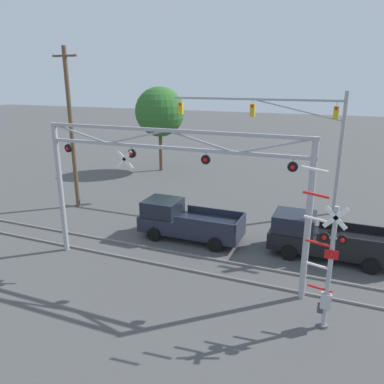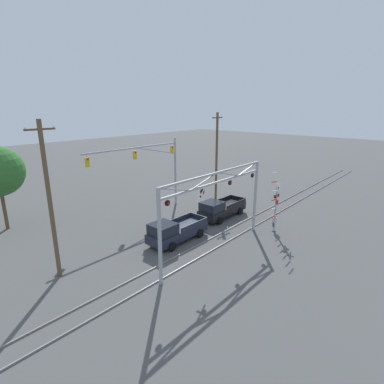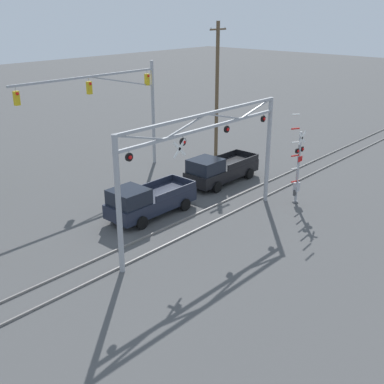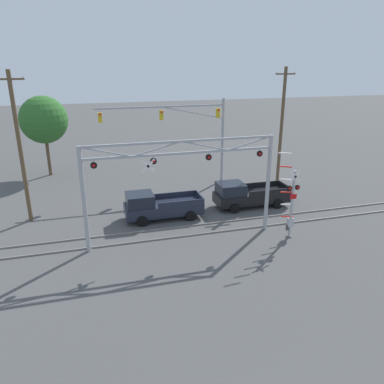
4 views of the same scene
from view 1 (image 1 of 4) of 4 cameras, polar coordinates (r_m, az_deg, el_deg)
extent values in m
cube|color=gray|center=(17.70, -3.03, -11.31)|extent=(80.00, 0.08, 0.10)
cube|color=gray|center=(18.86, -1.17, -9.41)|extent=(80.00, 0.08, 0.10)
cylinder|color=#9EA0A5|center=(19.35, -19.39, 0.38)|extent=(0.25, 0.25, 6.45)
cylinder|color=#9EA0A5|center=(14.77, 17.28, -4.44)|extent=(0.25, 0.25, 6.45)
cube|color=#9EA0A5|center=(15.59, -3.79, 6.73)|extent=(11.91, 0.14, 0.14)
cube|color=#9EA0A5|center=(15.48, -3.85, 9.34)|extent=(11.91, 0.14, 0.14)
cube|color=#9EA0A5|center=(17.86, -16.70, 8.52)|extent=(2.93, 0.08, 0.79)
cube|color=#9EA0A5|center=(16.21, -8.51, 8.26)|extent=(2.93, 0.08, 0.79)
cube|color=#9EA0A5|center=(14.96, 1.26, 7.73)|extent=(2.93, 0.08, 0.79)
cube|color=#9EA0A5|center=(14.20, 12.39, 6.85)|extent=(2.93, 0.08, 0.79)
cylinder|color=black|center=(18.43, -18.30, 6.36)|extent=(0.38, 0.10, 0.38)
sphere|color=red|center=(18.37, -18.44, 6.31)|extent=(0.18, 0.18, 0.18)
cylinder|color=#9EA0A5|center=(18.39, -18.37, 7.09)|extent=(0.04, 0.04, 0.10)
cylinder|color=black|center=(16.46, -9.14, 5.82)|extent=(0.38, 0.10, 0.38)
sphere|color=red|center=(16.40, -9.26, 5.77)|extent=(0.18, 0.18, 0.18)
cylinder|color=#9EA0A5|center=(16.41, -9.18, 6.64)|extent=(0.04, 0.04, 0.10)
cylinder|color=black|center=(15.01, 2.11, 4.96)|extent=(0.38, 0.10, 0.38)
sphere|color=red|center=(14.94, 2.02, 4.91)|extent=(0.18, 0.18, 0.18)
cylinder|color=#9EA0A5|center=(14.96, 2.12, 5.86)|extent=(0.04, 0.04, 0.10)
cylinder|color=black|center=(14.24, 15.10, 3.73)|extent=(0.38, 0.10, 0.38)
sphere|color=red|center=(14.17, 15.07, 3.67)|extent=(0.18, 0.18, 0.18)
cylinder|color=#9EA0A5|center=(14.19, 15.18, 4.68)|extent=(0.04, 0.04, 0.10)
cube|color=white|center=(16.60, -10.28, 4.94)|extent=(0.88, 0.03, 0.88)
cube|color=white|center=(16.60, -10.28, 4.94)|extent=(0.88, 0.03, 0.88)
cylinder|color=black|center=(16.58, -10.33, 4.92)|extent=(0.04, 0.04, 0.02)
cylinder|color=#9EA0A5|center=(13.68, 20.23, -11.01)|extent=(0.16, 0.16, 4.49)
cylinder|color=#59595B|center=(14.79, 19.33, -18.58)|extent=(0.35, 0.35, 0.10)
cube|color=white|center=(12.83, 21.06, -3.69)|extent=(0.78, 0.03, 0.78)
cube|color=white|center=(12.83, 21.06, -3.69)|extent=(0.78, 0.03, 0.78)
cylinder|color=black|center=(12.81, 21.05, -3.73)|extent=(0.04, 0.04, 0.02)
cylinder|color=black|center=(13.20, 19.51, -6.45)|extent=(0.32, 0.09, 0.32)
sphere|color=red|center=(13.14, 19.50, -6.55)|extent=(0.16, 0.16, 0.16)
cylinder|color=black|center=(13.20, 21.95, -6.72)|extent=(0.32, 0.09, 0.32)
sphere|color=red|center=(13.15, 21.94, -6.82)|extent=(0.16, 0.16, 0.16)
cube|color=#9EA0A5|center=(13.20, 20.73, -6.59)|extent=(0.64, 0.06, 0.06)
cube|color=red|center=(13.33, 20.47, -8.92)|extent=(0.44, 0.02, 0.32)
cube|color=#B2B2B7|center=(14.25, 19.73, -15.28)|extent=(0.36, 0.28, 0.56)
cylinder|color=red|center=(14.04, 18.92, -13.72)|extent=(0.85, 0.09, 0.20)
cylinder|color=white|center=(13.65, 18.79, -10.64)|extent=(0.85, 0.09, 0.20)
cylinder|color=red|center=(13.30, 18.65, -7.38)|extent=(0.85, 0.09, 0.20)
cylinder|color=white|center=(13.00, 18.51, -3.97)|extent=(0.85, 0.09, 0.20)
cylinder|color=red|center=(12.74, 18.36, -0.40)|extent=(0.85, 0.09, 0.20)
cylinder|color=white|center=(12.54, 18.21, 3.30)|extent=(0.85, 0.09, 0.20)
cube|color=#3F3F42|center=(14.44, 19.03, -16.39)|extent=(0.24, 0.12, 0.36)
cylinder|color=#9EA0A5|center=(25.07, 21.61, 5.26)|extent=(0.24, 0.24, 7.73)
cube|color=#9EA0A5|center=(25.34, 9.28, 13.78)|extent=(11.27, 0.14, 0.14)
cube|color=#9EA0A5|center=(24.90, 15.68, 11.95)|extent=(5.65, 0.08, 1.28)
cylinder|color=#9EA0A5|center=(26.98, -1.73, 13.84)|extent=(0.04, 0.04, 0.30)
cube|color=gold|center=(27.01, -1.72, 12.66)|extent=(0.30, 0.26, 0.82)
sphere|color=red|center=(26.84, -1.87, 13.23)|extent=(0.18, 0.18, 0.18)
cylinder|color=#9EA0A5|center=(25.35, 9.27, 13.45)|extent=(0.04, 0.04, 0.30)
cube|color=gold|center=(25.39, 9.21, 12.19)|extent=(0.30, 0.26, 0.82)
sphere|color=red|center=(25.21, 9.15, 12.79)|extent=(0.18, 0.18, 0.18)
cylinder|color=#9EA0A5|center=(24.71, 21.22, 12.47)|extent=(0.04, 0.04, 0.30)
cube|color=gold|center=(24.75, 21.08, 11.19)|extent=(0.30, 0.26, 0.82)
sphere|color=red|center=(24.56, 21.14, 11.80)|extent=(0.18, 0.18, 0.18)
cube|color=#1E2333|center=(20.38, -0.15, -5.11)|extent=(5.58, 2.02, 0.80)
cube|color=black|center=(20.75, -4.49, -2.31)|extent=(1.90, 1.86, 0.86)
cube|color=#1E2333|center=(18.97, 1.68, -4.90)|extent=(3.29, 0.08, 0.39)
cube|color=#1E2333|center=(20.68, 3.56, -3.05)|extent=(3.29, 0.08, 0.39)
cube|color=#1E2333|center=(19.36, 7.40, -4.57)|extent=(0.10, 1.94, 0.39)
cylinder|color=black|center=(20.36, -5.79, -6.45)|extent=(0.74, 0.24, 0.74)
cylinder|color=black|center=(22.05, -3.32, -4.52)|extent=(0.74, 0.24, 0.74)
cylinder|color=black|center=(19.11, 3.53, -8.01)|extent=(0.74, 0.24, 0.74)
cylinder|color=black|center=(20.90, 5.34, -5.81)|extent=(0.74, 0.24, 0.74)
cube|color=black|center=(19.52, 20.35, -7.26)|extent=(5.83, 2.02, 0.80)
cube|color=black|center=(19.29, 15.34, -4.39)|extent=(1.98, 1.86, 0.86)
cube|color=black|center=(18.42, 23.80, -7.10)|extent=(3.45, 0.08, 0.39)
cube|color=black|center=(20.23, 23.72, -4.98)|extent=(3.45, 0.08, 0.39)
cylinder|color=black|center=(18.84, 14.54, -8.94)|extent=(0.74, 0.24, 0.74)
cylinder|color=black|center=(20.69, 15.35, -6.60)|extent=(0.74, 0.24, 0.74)
cylinder|color=black|center=(18.83, 25.64, -10.16)|extent=(0.74, 0.24, 0.74)
cylinder|color=black|center=(20.69, 25.39, -7.70)|extent=(0.74, 0.24, 0.74)
cylinder|color=brown|center=(25.82, -17.89, 8.90)|extent=(0.28, 0.28, 10.35)
cube|color=brown|center=(25.66, -18.85, 19.05)|extent=(1.80, 0.12, 0.12)
cylinder|color=silver|center=(26.20, -20.32, 19.07)|extent=(0.08, 0.08, 0.12)
cylinder|color=silver|center=(25.15, -17.37, 19.47)|extent=(0.08, 0.08, 0.12)
cylinder|color=brown|center=(35.65, -4.79, 6.40)|extent=(0.32, 0.32, 3.91)
sphere|color=#2D6628|center=(35.18, -4.93, 12.08)|extent=(4.52, 4.52, 4.52)
camera|label=2|loc=(24.14, -68.07, 13.05)|focal=28.00mm
camera|label=3|loc=(24.96, -74.08, 11.86)|focal=45.00mm
camera|label=4|loc=(14.26, -101.53, 7.07)|focal=35.00mm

